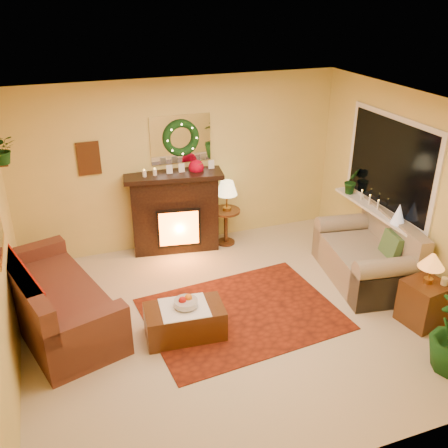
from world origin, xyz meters
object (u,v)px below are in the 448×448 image
object	(u,v)px
side_table_round	(226,225)
coffee_table	(185,320)
sofa	(55,293)
loveseat	(365,252)
fireplace	(175,216)
end_table_square	(423,303)

from	to	relation	value
side_table_round	coffee_table	bearing A→B (deg)	-121.81
sofa	coffee_table	xyz separation A→B (m)	(1.38, -0.76, -0.22)
sofa	loveseat	xyz separation A→B (m)	(4.10, -0.38, -0.01)
fireplace	loveseat	distance (m)	2.87
fireplace	loveseat	world-z (taller)	fireplace
side_table_round	end_table_square	bearing A→B (deg)	-61.11
end_table_square	coffee_table	distance (m)	2.90
loveseat	coffee_table	size ratio (longest dim) A/B	1.75
coffee_table	loveseat	bearing A→B (deg)	13.13
coffee_table	sofa	bearing A→B (deg)	156.58
fireplace	coffee_table	distance (m)	2.23
loveseat	side_table_round	world-z (taller)	loveseat
fireplace	side_table_round	bearing A→B (deg)	0.94
side_table_round	end_table_square	distance (m)	3.18
fireplace	end_table_square	size ratio (longest dim) A/B	2.31
loveseat	coffee_table	xyz separation A→B (m)	(-2.72, -0.38, -0.21)
end_table_square	side_table_round	bearing A→B (deg)	118.89
loveseat	coffee_table	world-z (taller)	loveseat
side_table_round	coffee_table	distance (m)	2.40
coffee_table	side_table_round	bearing A→B (deg)	63.43
fireplace	loveseat	bearing A→B (deg)	-29.19
side_table_round	end_table_square	world-z (taller)	side_table_round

